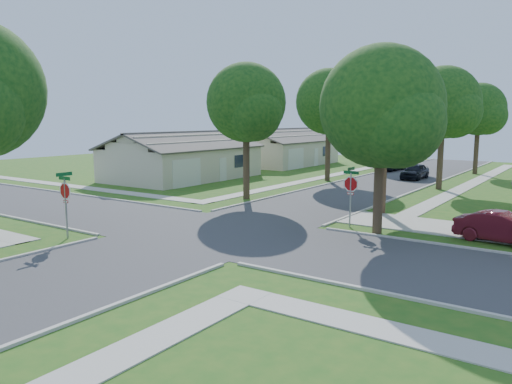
{
  "coord_description": "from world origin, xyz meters",
  "views": [
    {
      "loc": [
        14.63,
        -17.8,
        5.31
      ],
      "look_at": [
        0.28,
        2.94,
        1.6
      ],
      "focal_mm": 35.0,
      "sensor_mm": 36.0,
      "label": 1
    }
  ],
  "objects_px": {
    "tree_w_mid": "(329,105)",
    "house_nw_near": "(183,162)",
    "tree_e_far": "(479,112)",
    "car_driveway": "(505,228)",
    "house_nw_far": "(283,152)",
    "stop_sign_ne": "(351,186)",
    "stop_sign_sw": "(65,194)",
    "car_curb_west": "(390,164)",
    "tree_w_near": "(247,106)",
    "tree_ne_corner": "(383,112)",
    "tree_e_near": "(386,113)",
    "tree_e_mid": "(444,106)",
    "car_curb_east": "(415,171)",
    "tree_w_far": "(384,117)"
  },
  "relations": [
    {
      "from": "stop_sign_sw",
      "to": "tree_w_mid",
      "type": "bearing_deg",
      "value": 89.87
    },
    {
      "from": "tree_e_mid",
      "to": "tree_w_near",
      "type": "xyz_separation_m",
      "value": [
        -9.4,
        -12.0,
        -0.14
      ]
    },
    {
      "from": "tree_e_mid",
      "to": "tree_w_mid",
      "type": "distance_m",
      "value": 9.4
    },
    {
      "from": "tree_ne_corner",
      "to": "house_nw_near",
      "type": "bearing_deg",
      "value": 154.23
    },
    {
      "from": "car_driveway",
      "to": "car_curb_west",
      "type": "xyz_separation_m",
      "value": [
        -14.7,
        26.91,
        0.02
      ]
    },
    {
      "from": "house_nw_far",
      "to": "tree_ne_corner",
      "type": "bearing_deg",
      "value": -51.19
    },
    {
      "from": "car_driveway",
      "to": "tree_w_near",
      "type": "bearing_deg",
      "value": 86.0
    },
    {
      "from": "stop_sign_ne",
      "to": "car_curb_west",
      "type": "bearing_deg",
      "value": 105.91
    },
    {
      "from": "tree_w_far",
      "to": "car_driveway",
      "type": "distance_m",
      "value": 33.12
    },
    {
      "from": "tree_w_mid",
      "to": "house_nw_near",
      "type": "bearing_deg",
      "value": -152.1
    },
    {
      "from": "tree_ne_corner",
      "to": "tree_e_near",
      "type": "bearing_deg",
      "value": 108.53
    },
    {
      "from": "tree_e_far",
      "to": "car_curb_west",
      "type": "height_order",
      "value": "tree_e_far"
    },
    {
      "from": "tree_w_mid",
      "to": "tree_w_far",
      "type": "xyz_separation_m",
      "value": [
        -0.01,
        13.0,
        -0.98
      ]
    },
    {
      "from": "stop_sign_ne",
      "to": "tree_e_near",
      "type": "height_order",
      "value": "tree_e_near"
    },
    {
      "from": "tree_w_mid",
      "to": "car_driveway",
      "type": "bearing_deg",
      "value": -43.85
    },
    {
      "from": "tree_w_far",
      "to": "stop_sign_ne",
      "type": "bearing_deg",
      "value": -72.3
    },
    {
      "from": "tree_w_mid",
      "to": "tree_ne_corner",
      "type": "relative_size",
      "value": 1.1
    },
    {
      "from": "tree_w_near",
      "to": "car_driveway",
      "type": "xyz_separation_m",
      "value": [
        16.14,
        -3.51,
        -5.45
      ]
    },
    {
      "from": "tree_e_far",
      "to": "house_nw_far",
      "type": "xyz_separation_m",
      "value": [
        -20.75,
        -2.01,
        -4.46
      ]
    },
    {
      "from": "tree_w_mid",
      "to": "car_driveway",
      "type": "xyz_separation_m",
      "value": [
        16.14,
        -15.51,
        -5.83
      ]
    },
    {
      "from": "house_nw_far",
      "to": "car_driveway",
      "type": "relative_size",
      "value": 3.38
    },
    {
      "from": "car_curb_east",
      "to": "car_curb_west",
      "type": "relative_size",
      "value": 0.87
    },
    {
      "from": "tree_w_far",
      "to": "car_curb_west",
      "type": "distance_m",
      "value": 5.28
    },
    {
      "from": "tree_e_mid",
      "to": "car_driveway",
      "type": "xyz_separation_m",
      "value": [
        6.74,
        -15.51,
        -5.59
      ]
    },
    {
      "from": "stop_sign_sw",
      "to": "tree_e_near",
      "type": "bearing_deg",
      "value": 55.41
    },
    {
      "from": "tree_w_mid",
      "to": "stop_sign_ne",
      "type": "bearing_deg",
      "value": -60.2
    },
    {
      "from": "tree_e_far",
      "to": "tree_w_mid",
      "type": "height_order",
      "value": "tree_w_mid"
    },
    {
      "from": "tree_e_near",
      "to": "tree_w_mid",
      "type": "bearing_deg",
      "value": 128.05
    },
    {
      "from": "tree_e_mid",
      "to": "house_nw_near",
      "type": "xyz_separation_m",
      "value": [
        -20.75,
        -6.01,
        -4.74
      ]
    },
    {
      "from": "tree_e_far",
      "to": "house_nw_near",
      "type": "height_order",
      "value": "tree_e_far"
    },
    {
      "from": "tree_e_near",
      "to": "car_driveway",
      "type": "xyz_separation_m",
      "value": [
        6.75,
        -3.51,
        -4.98
      ]
    },
    {
      "from": "car_driveway",
      "to": "stop_sign_sw",
      "type": "bearing_deg",
      "value": 130.45
    },
    {
      "from": "tree_w_near",
      "to": "car_curb_east",
      "type": "xyz_separation_m",
      "value": [
        5.84,
        17.41,
        -5.42
      ]
    },
    {
      "from": "stop_sign_ne",
      "to": "house_nw_far",
      "type": "height_order",
      "value": "house_nw_far"
    },
    {
      "from": "tree_ne_corner",
      "to": "house_nw_near",
      "type": "xyz_separation_m",
      "value": [
        -22.35,
        10.79,
        -4.08
      ]
    },
    {
      "from": "tree_ne_corner",
      "to": "tree_w_mid",
      "type": "bearing_deg",
      "value": 123.22
    },
    {
      "from": "stop_sign_sw",
      "to": "tree_w_far",
      "type": "bearing_deg",
      "value": 89.93
    },
    {
      "from": "tree_w_near",
      "to": "house_nw_near",
      "type": "relative_size",
      "value": 0.66
    },
    {
      "from": "house_nw_far",
      "to": "car_curb_west",
      "type": "distance_m",
      "value": 12.83
    },
    {
      "from": "tree_e_far",
      "to": "house_nw_near",
      "type": "distance_m",
      "value": 28.49
    },
    {
      "from": "car_curb_east",
      "to": "car_curb_west",
      "type": "distance_m",
      "value": 7.44
    },
    {
      "from": "tree_w_near",
      "to": "tree_ne_corner",
      "type": "xyz_separation_m",
      "value": [
        11.0,
        -4.8,
        -0.52
      ]
    },
    {
      "from": "stop_sign_ne",
      "to": "tree_ne_corner",
      "type": "xyz_separation_m",
      "value": [
        1.66,
        -0.49,
        3.56
      ]
    },
    {
      "from": "car_driveway",
      "to": "car_curb_east",
      "type": "height_order",
      "value": "car_curb_east"
    },
    {
      "from": "tree_e_mid",
      "to": "car_curb_west",
      "type": "relative_size",
      "value": 1.96
    },
    {
      "from": "tree_w_mid",
      "to": "house_nw_far",
      "type": "relative_size",
      "value": 0.7
    },
    {
      "from": "car_curb_west",
      "to": "car_driveway",
      "type": "bearing_deg",
      "value": 122.74
    },
    {
      "from": "tree_e_far",
      "to": "car_driveway",
      "type": "distance_m",
      "value": 29.77
    },
    {
      "from": "stop_sign_ne",
      "to": "tree_e_far",
      "type": "relative_size",
      "value": 0.34
    },
    {
      "from": "tree_w_near",
      "to": "tree_e_near",
      "type": "bearing_deg",
      "value": -0.0
    }
  ]
}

